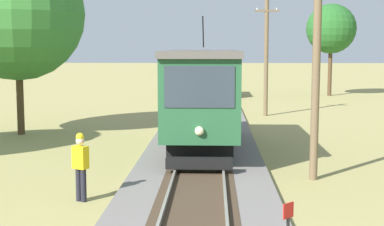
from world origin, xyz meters
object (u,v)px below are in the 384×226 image
at_px(freight_car, 208,77).
at_px(utility_pole_mid, 266,55).
at_px(tree_left_near, 17,13).
at_px(utility_pole_near_tram, 316,56).
at_px(track_worker, 81,164).
at_px(red_tram, 202,95).
at_px(tree_horizon, 331,29).

height_order(freight_car, utility_pole_mid, utility_pole_mid).
bearing_deg(tree_left_near, freight_car, 67.06).
bearing_deg(freight_car, utility_pole_near_tram, -83.06).
bearing_deg(utility_pole_near_tram, tree_left_near, 144.34).
bearing_deg(utility_pole_mid, utility_pole_near_tram, -90.00).
bearing_deg(track_worker, red_tram, -175.94).
bearing_deg(freight_car, red_tram, -89.99).
distance_m(red_tram, utility_pole_near_tram, 5.54).
bearing_deg(utility_pole_mid, tree_left_near, -147.51).
height_order(utility_pole_mid, track_worker, utility_pole_mid).
xyz_separation_m(red_tram, utility_pole_mid, (3.41, 11.77, 1.30)).
bearing_deg(tree_horizon, red_tram, -111.18).
xyz_separation_m(red_tram, track_worker, (-2.98, -6.69, -1.21)).
height_order(freight_car, tree_horizon, tree_horizon).
relative_size(utility_pole_mid, tree_horizon, 0.92).
bearing_deg(freight_car, utility_pole_mid, -74.31).
bearing_deg(track_worker, tree_horizon, -173.72).
height_order(red_tram, utility_pole_mid, utility_pole_mid).
bearing_deg(tree_left_near, utility_pole_mid, 32.49).
relative_size(red_tram, tree_left_near, 1.02).
height_order(red_tram, tree_left_near, tree_left_near).
distance_m(freight_car, utility_pole_near_tram, 28.31).
bearing_deg(utility_pole_near_tram, track_worker, -157.93).
height_order(utility_pole_near_tram, utility_pole_mid, utility_pole_near_tram).
distance_m(tree_left_near, tree_horizon, 27.67).
bearing_deg(tree_horizon, utility_pole_near_tram, -102.25).
relative_size(red_tram, utility_pole_near_tram, 1.19).
xyz_separation_m(red_tram, tree_horizon, (9.78, 25.25, 3.16)).
distance_m(utility_pole_near_tram, tree_horizon, 30.08).
height_order(utility_pole_near_tram, track_worker, utility_pole_near_tram).
distance_m(freight_car, tree_left_near, 21.65).
bearing_deg(utility_pole_mid, freight_car, 105.69).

